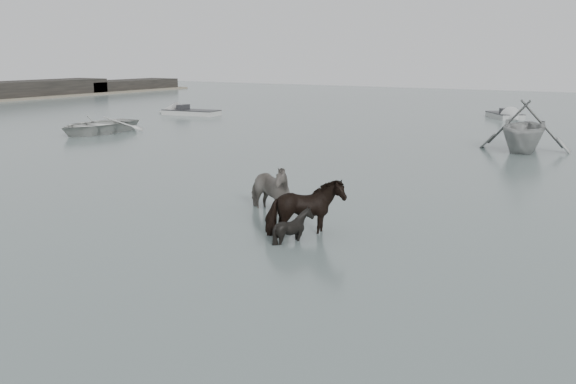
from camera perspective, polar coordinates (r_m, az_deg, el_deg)
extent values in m
plane|color=#53635F|center=(14.90, -1.34, -5.59)|extent=(140.00, 140.00, 0.00)
imported|color=black|center=(18.59, -1.83, 0.80)|extent=(2.27, 1.59, 1.75)
imported|color=black|center=(16.18, 1.64, -1.08)|extent=(1.90, 2.04, 1.67)
imported|color=black|center=(15.80, 0.48, -2.49)|extent=(1.27, 1.22, 1.09)
imported|color=silver|center=(38.89, -16.61, 5.86)|extent=(4.08, 5.54, 1.11)
imported|color=#9C9E9C|center=(32.26, 20.34, 5.69)|extent=(4.70, 5.30, 2.58)
cube|color=black|center=(70.23, -24.25, 8.28)|extent=(4.50, 24.00, 1.50)
cube|color=black|center=(81.12, -14.26, 9.23)|extent=(4.50, 14.00, 1.10)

